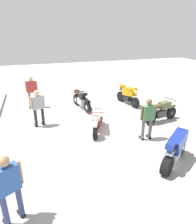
% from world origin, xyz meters
% --- Properties ---
extents(ground_plane, '(40.00, 40.00, 0.00)m').
position_xyz_m(ground_plane, '(0.00, 0.00, 0.00)').
color(ground_plane, '#ADAAA3').
extents(motorcycle_blue_sportbike, '(1.27, 1.71, 1.14)m').
position_xyz_m(motorcycle_blue_sportbike, '(-2.91, -1.49, 0.59)').
color(motorcycle_blue_sportbike, black).
rests_on(motorcycle_blue_sportbike, ground).
extents(motorcycle_black_cruiser, '(2.07, 0.71, 1.09)m').
position_xyz_m(motorcycle_black_cruiser, '(2.94, 0.20, 0.52)').
color(motorcycle_black_cruiser, black).
rests_on(motorcycle_black_cruiser, ground).
extents(motorcycle_cream_vintage, '(1.86, 1.00, 1.07)m').
position_xyz_m(motorcycle_cream_vintage, '(0.11, 0.21, 0.49)').
color(motorcycle_cream_vintage, black).
rests_on(motorcycle_cream_vintage, ground).
extents(motorcycle_orange_sportbike, '(1.95, 0.74, 1.14)m').
position_xyz_m(motorcycle_orange_sportbike, '(2.81, -2.55, 0.59)').
color(motorcycle_orange_sportbike, black).
rests_on(motorcycle_orange_sportbike, ground).
extents(motorcycle_olive_vintage, '(0.75, 1.94, 1.07)m').
position_xyz_m(motorcycle_olive_vintage, '(0.12, -2.98, 0.49)').
color(motorcycle_olive_vintage, black).
rests_on(motorcycle_olive_vintage, ground).
extents(person_in_gray_shirt, '(0.42, 0.65, 1.69)m').
position_xyz_m(person_in_gray_shirt, '(1.37, 2.54, 0.96)').
color(person_in_gray_shirt, '#262628').
rests_on(person_in_gray_shirt, ground).
extents(person_in_green_shirt, '(0.31, 0.66, 1.70)m').
position_xyz_m(person_in_green_shirt, '(-1.19, -1.45, 0.97)').
color(person_in_green_shirt, '#59595B').
rests_on(person_in_green_shirt, ground).
extents(person_in_red_shirt, '(0.39, 0.68, 1.78)m').
position_xyz_m(person_in_red_shirt, '(3.97, 2.74, 1.03)').
color(person_in_red_shirt, gray).
rests_on(person_in_red_shirt, ground).
extents(person_in_blue_shirt, '(0.49, 0.63, 1.76)m').
position_xyz_m(person_in_blue_shirt, '(-3.66, 3.37, 1.02)').
color(person_in_blue_shirt, '#384772').
rests_on(person_in_blue_shirt, ground).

